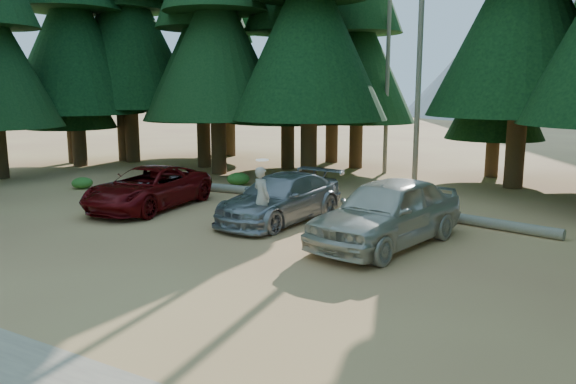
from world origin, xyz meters
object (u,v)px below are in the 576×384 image
log_mid (412,205)px  log_right (477,221)px  frisbee_player (262,197)px  red_pickup (148,188)px  silver_minivan_center (281,198)px  log_left (240,190)px  silver_minivan_right (387,212)px

log_mid → log_right: 2.79m
frisbee_player → log_mid: bearing=-95.8°
red_pickup → log_right: size_ratio=1.04×
silver_minivan_center → frisbee_player: (0.31, -1.60, 0.34)m
log_right → log_mid: bearing=163.5°
red_pickup → log_left: 4.03m
frisbee_player → log_right: bearing=-121.2°
red_pickup → silver_minivan_right: size_ratio=0.98×
log_left → log_mid: bearing=0.2°
red_pickup → log_mid: bearing=21.5°
log_mid → silver_minivan_right: bearing=-39.4°
silver_minivan_center → silver_minivan_right: (3.85, -0.97, 0.17)m
red_pickup → silver_minivan_right: 8.80m
silver_minivan_right → log_mid: 4.76m
frisbee_player → log_mid: size_ratio=0.50×
red_pickup → silver_minivan_right: bearing=-8.9°
log_mid → silver_minivan_center: bearing=-88.9°
silver_minivan_center → silver_minivan_right: silver_minivan_right is taller
red_pickup → log_right: (10.45, 3.02, -0.56)m
red_pickup → log_left: (1.19, 3.81, -0.55)m
silver_minivan_right → log_left: silver_minivan_right is taller
silver_minivan_center → log_right: size_ratio=1.01×
log_mid → log_right: log_mid is taller
silver_minivan_right → frisbee_player: (-3.53, -0.63, 0.17)m
silver_minivan_right → frisbee_player: size_ratio=2.71×
silver_minivan_right → frisbee_player: 3.59m
silver_minivan_center → frisbee_player: 1.67m
red_pickup → silver_minivan_center: size_ratio=1.03×
log_mid → log_right: size_ratio=0.79×
frisbee_player → log_mid: frisbee_player is taller
red_pickup → log_right: red_pickup is taller
silver_minivan_center → frisbee_player: size_ratio=2.58×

